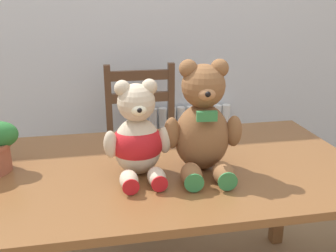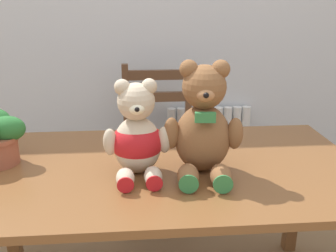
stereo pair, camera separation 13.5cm
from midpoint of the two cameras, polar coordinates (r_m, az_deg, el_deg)
name	(u,v)px [view 2 (the right image)]	position (r m, az deg, el deg)	size (l,w,h in m)	color
wall_back	(147,1)	(2.55, -1.58, 18.47)	(8.00, 0.04, 2.60)	silver
radiator	(208,151)	(2.76, 7.50, -3.79)	(0.60, 0.10, 0.59)	white
dining_table	(160,185)	(1.49, 1.32, -9.04)	(1.57, 0.84, 0.71)	brown
wooden_chair_behind	(159,143)	(2.32, 0.29, -2.63)	(0.44, 0.44, 0.94)	brown
teddy_bear_left	(137,137)	(1.34, -1.86, -1.78)	(0.25, 0.25, 0.35)	beige
teddy_bear_right	(203,126)	(1.36, 8.24, -0.06)	(0.29, 0.30, 0.42)	brown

